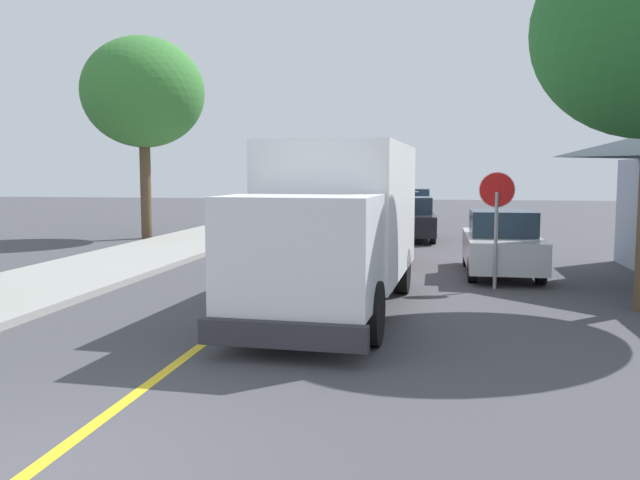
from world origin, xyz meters
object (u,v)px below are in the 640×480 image
at_px(stop_sign, 497,207).
at_px(street_tree_down_block, 143,93).
at_px(parked_car_furthest, 416,204).
at_px(parked_car_near, 372,234).
at_px(box_truck, 337,218).
at_px(parked_car_mid, 411,220).
at_px(parked_car_far, 402,209).
at_px(parked_van_across, 501,244).

relative_size(stop_sign, street_tree_down_block, 0.34).
height_order(parked_car_furthest, street_tree_down_block, street_tree_down_block).
bearing_deg(stop_sign, parked_car_furthest, 95.98).
bearing_deg(parked_car_near, parked_car_furthest, 87.86).
height_order(box_truck, parked_car_mid, box_truck).
height_order(box_truck, parked_car_near, box_truck).
distance_m(parked_car_furthest, stop_sign, 23.91).
bearing_deg(parked_car_furthest, box_truck, -91.54).
xyz_separation_m(stop_sign, street_tree_down_block, (-12.72, 9.54, 3.87)).
bearing_deg(stop_sign, parked_car_far, 99.35).
relative_size(parked_car_near, street_tree_down_block, 0.57).
height_order(parked_car_near, parked_car_furthest, same).
height_order(parked_car_far, parked_car_furthest, same).
xyz_separation_m(parked_car_mid, parked_car_furthest, (-0.20, 12.95, 0.00)).
bearing_deg(parked_car_far, stop_sign, -80.65).
bearing_deg(parked_car_mid, parked_car_near, -98.16).
relative_size(box_truck, parked_car_mid, 1.63).
distance_m(parked_car_near, parked_car_mid, 6.55).
distance_m(box_truck, stop_sign, 4.29).
height_order(box_truck, parked_car_far, box_truck).
bearing_deg(box_truck, street_tree_down_block, 127.51).
bearing_deg(parked_car_far, street_tree_down_block, -138.70).
relative_size(parked_car_near, parked_car_mid, 1.00).
bearing_deg(parked_car_furthest, parked_car_near, -92.14).
xyz_separation_m(box_truck, parked_car_mid, (0.92, 13.66, -0.97)).
relative_size(parked_car_near, parked_car_furthest, 1.01).
xyz_separation_m(parked_car_far, parked_car_furthest, (0.49, 5.65, 0.00)).
distance_m(parked_car_far, parked_car_furthest, 5.67).
bearing_deg(parked_van_across, parked_car_near, 148.94).
relative_size(parked_car_far, parked_van_across, 1.01).
height_order(parked_car_mid, street_tree_down_block, street_tree_down_block).
height_order(box_truck, stop_sign, box_truck).
distance_m(parked_car_far, stop_sign, 18.38).
bearing_deg(street_tree_down_block, parked_car_furthest, 54.25).
bearing_deg(stop_sign, parked_car_mid, 101.95).
bearing_deg(parked_car_furthest, stop_sign, -84.02).
xyz_separation_m(box_truck, stop_sign, (3.20, 2.86, 0.09)).
relative_size(parked_car_mid, street_tree_down_block, 0.57).
height_order(parked_car_mid, stop_sign, stop_sign).
bearing_deg(parked_car_far, parked_van_across, -78.21).
relative_size(parked_car_far, parked_car_furthest, 1.01).
xyz_separation_m(parked_car_far, stop_sign, (2.98, -18.10, 1.06)).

